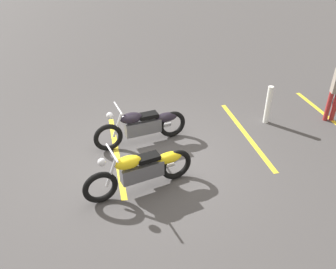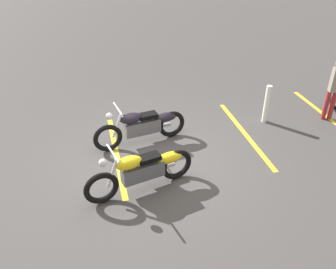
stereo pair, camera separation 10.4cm
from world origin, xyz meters
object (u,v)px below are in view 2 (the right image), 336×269
at_px(motorcycle_bright_foreground, 143,170).
at_px(bystander_near_row, 334,87).
at_px(bollard_post, 267,104).
at_px(motorcycle_dark_foreground, 143,126).

distance_m(motorcycle_bright_foreground, bystander_near_row, 5.46).
distance_m(bystander_near_row, bollard_post, 1.73).
bearing_deg(motorcycle_dark_foreground, bollard_post, 174.62).
bearing_deg(motorcycle_dark_foreground, bystander_near_row, 170.17).
relative_size(motorcycle_dark_foreground, bystander_near_row, 1.36).
height_order(motorcycle_dark_foreground, bollard_post, motorcycle_dark_foreground).
relative_size(bystander_near_row, bollard_post, 1.63).
distance_m(motorcycle_dark_foreground, bollard_post, 3.25).
bearing_deg(bystander_near_row, motorcycle_dark_foreground, -75.58).
xyz_separation_m(motorcycle_dark_foreground, bollard_post, (3.25, 0.13, 0.04)).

